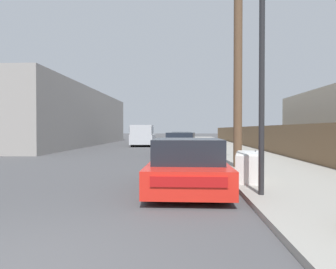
% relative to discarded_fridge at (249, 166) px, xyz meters
% --- Properties ---
extents(sidewalk_curb, '(4.20, 63.00, 0.12)m').
position_rel_discarded_fridge_xyz_m(sidewalk_curb, '(1.60, 17.97, -0.44)').
color(sidewalk_curb, gray).
rests_on(sidewalk_curb, ground).
extents(discarded_fridge, '(1.00, 1.71, 0.78)m').
position_rel_discarded_fridge_xyz_m(discarded_fridge, '(0.00, 0.00, 0.00)').
color(discarded_fridge, silver).
rests_on(discarded_fridge, sidewalk_curb).
extents(parked_sports_car_red, '(1.90, 4.27, 1.28)m').
position_rel_discarded_fridge_xyz_m(parked_sports_car_red, '(-1.70, -0.72, 0.08)').
color(parked_sports_car_red, red).
rests_on(parked_sports_car_red, ground).
extents(car_parked_mid, '(2.10, 4.60, 1.34)m').
position_rel_discarded_fridge_xyz_m(car_parked_mid, '(-1.89, 9.14, 0.13)').
color(car_parked_mid, '#2D478C').
rests_on(car_parked_mid, ground).
extents(car_parked_far, '(1.83, 4.66, 1.30)m').
position_rel_discarded_fridge_xyz_m(car_parked_far, '(-1.91, 17.27, 0.11)').
color(car_parked_far, '#2D478C').
rests_on(car_parked_far, ground).
extents(pickup_truck, '(2.17, 5.80, 1.90)m').
position_rel_discarded_fridge_xyz_m(pickup_truck, '(-5.44, 18.97, 0.45)').
color(pickup_truck, silver).
rests_on(pickup_truck, ground).
extents(utility_pole, '(1.80, 0.32, 8.17)m').
position_rel_discarded_fridge_xyz_m(utility_pole, '(0.22, 2.88, 3.81)').
color(utility_pole, brown).
rests_on(utility_pole, sidewalk_curb).
extents(street_lamp, '(0.26, 0.26, 4.53)m').
position_rel_discarded_fridge_xyz_m(street_lamp, '(-0.15, -1.87, 2.26)').
color(street_lamp, '#232326').
rests_on(street_lamp, sidewalk_curb).
extents(wooden_fence, '(0.08, 43.95, 1.64)m').
position_rel_discarded_fridge_xyz_m(wooden_fence, '(3.55, 15.27, 0.44)').
color(wooden_fence, brown).
rests_on(wooden_fence, sidewalk_curb).
extents(building_left_block, '(7.00, 24.62, 5.25)m').
position_rel_discarded_fridge_xyz_m(building_left_block, '(-13.51, 20.34, 2.13)').
color(building_left_block, gray).
rests_on(building_left_block, ground).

